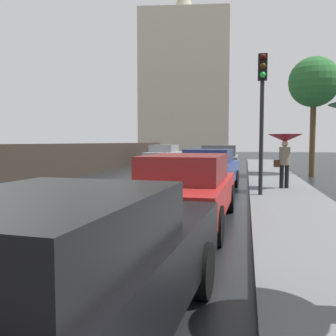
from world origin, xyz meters
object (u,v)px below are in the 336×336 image
pedestrian_with_umbrella_far (285,144)px  car_grey_far_ahead (220,160)px  traffic_light (262,98)px  car_silver_far_lane (164,155)px  car_black_mid_road (59,278)px  car_blue_behind_camera (210,170)px  street_tree_near (314,83)px  car_red_near_kerb (186,187)px

pedestrian_with_umbrella_far → car_grey_far_ahead: bearing=98.8°
traffic_light → car_silver_far_lane: bearing=113.6°
pedestrian_with_umbrella_far → car_black_mid_road: bearing=-120.0°
traffic_light → car_black_mid_road: bearing=-101.6°
car_blue_behind_camera → street_tree_near: 8.71m
car_black_mid_road → car_grey_far_ahead: (0.03, 16.09, 0.08)m
car_black_mid_road → street_tree_near: size_ratio=0.80×
car_black_mid_road → traffic_light: (1.78, 8.68, 2.30)m
car_silver_far_lane → pedestrian_with_umbrella_far: bearing=122.3°
car_red_near_kerb → traffic_light: (1.66, 3.64, 2.25)m
car_red_near_kerb → traffic_light: size_ratio=1.11×
car_silver_far_lane → street_tree_near: (8.90, -6.12, 3.79)m
car_silver_far_lane → car_black_mid_road: bearing=103.4°
car_blue_behind_camera → pedestrian_with_umbrella_far: pedestrian_with_umbrella_far is taller
car_red_near_kerb → street_tree_near: 12.93m
car_silver_far_lane → pedestrian_with_umbrella_far: (6.99, -12.24, 0.85)m
traffic_light → street_tree_near: 8.52m
car_blue_behind_camera → car_silver_far_lane: bearing=113.3°
car_blue_behind_camera → car_silver_far_lane: size_ratio=0.93×
car_red_near_kerb → pedestrian_with_umbrella_far: 6.04m
car_black_mid_road → pedestrian_with_umbrella_far: 10.84m
car_grey_far_ahead → traffic_light: traffic_light is taller
street_tree_near → traffic_light: bearing=-109.2°
car_black_mid_road → pedestrian_with_umbrella_far: pedestrian_with_umbrella_far is taller
car_black_mid_road → car_silver_far_lane: car_silver_far_lane is taller
pedestrian_with_umbrella_far → street_tree_near: 7.05m
pedestrian_with_umbrella_far → traffic_light: (-0.85, -1.79, 1.37)m
pedestrian_with_umbrella_far → street_tree_near: size_ratio=0.31×
car_grey_far_ahead → car_silver_far_lane: (-4.39, 6.62, 0.00)m
car_grey_far_ahead → car_blue_behind_camera: bearing=-89.8°
car_grey_far_ahead → street_tree_near: (4.50, 0.50, 3.79)m
street_tree_near → car_black_mid_road: bearing=-105.3°
pedestrian_with_umbrella_far → traffic_light: 2.41m
car_black_mid_road → traffic_light: traffic_light is taller
car_silver_far_lane → traffic_light: traffic_light is taller
car_black_mid_road → car_blue_behind_camera: car_blue_behind_camera is taller
car_silver_far_lane → car_grey_far_ahead: bearing=126.1°
car_grey_far_ahead → car_black_mid_road: bearing=-90.7°
car_red_near_kerb → car_grey_far_ahead: size_ratio=1.08×
car_grey_far_ahead → car_blue_behind_camera: size_ratio=1.03×
car_black_mid_road → car_grey_far_ahead: size_ratio=1.11×
pedestrian_with_umbrella_far → traffic_light: bearing=-131.3°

